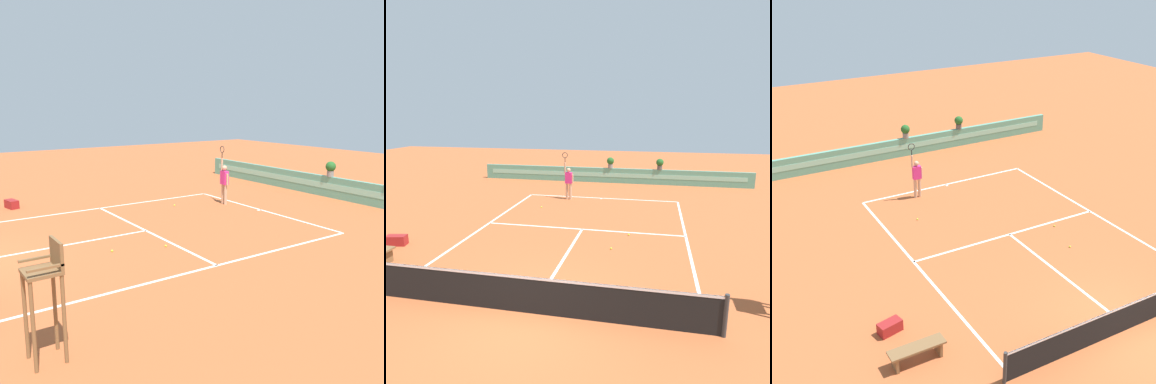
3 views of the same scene
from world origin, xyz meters
TOP-DOWN VIEW (x-y plane):
  - ground_plane at (0.00, 6.00)m, footprint 60.00×60.00m
  - court_lines at (0.00, 6.72)m, footprint 8.32×11.94m
  - back_wall_barrier at (0.00, 16.39)m, footprint 18.00×0.21m
  - umpire_chair at (6.05, 1.26)m, footprint 0.60×0.60m
  - gear_bag at (-6.25, 3.27)m, footprint 0.76×0.50m
  - tennis_player at (-1.74, 11.28)m, footprint 0.62×0.24m
  - tennis_ball_near_baseline at (1.93, 6.06)m, footprint 0.07×0.07m
  - tennis_ball_mid_court at (-2.67, 9.25)m, footprint 0.07×0.07m
  - tennis_ball_by_sideline at (1.43, 4.47)m, footprint 0.07×0.07m
  - potted_plant_centre at (-0.08, 16.39)m, footprint 0.48×0.48m

SIDE VIEW (x-z plane):
  - ground_plane at x=0.00m, z-range 0.00..0.00m
  - court_lines at x=0.00m, z-range 0.00..0.01m
  - tennis_ball_near_baseline at x=1.93m, z-range 0.00..0.07m
  - tennis_ball_mid_court at x=-2.67m, z-range 0.00..0.07m
  - tennis_ball_by_sideline at x=1.43m, z-range 0.00..0.07m
  - gear_bag at x=-6.25m, z-range 0.00..0.36m
  - back_wall_barrier at x=0.00m, z-range 0.00..1.00m
  - tennis_player at x=-1.74m, z-range -0.24..2.34m
  - umpire_chair at x=6.05m, z-range 0.27..2.41m
  - potted_plant_centre at x=-0.08m, z-range 1.05..1.78m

